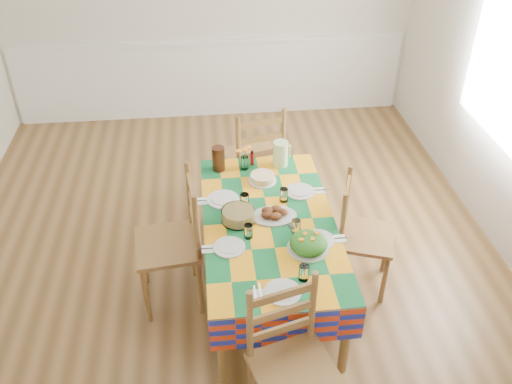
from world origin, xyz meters
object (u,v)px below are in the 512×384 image
(chair_near, at_px, (291,365))
(green_pitcher, at_px, (281,154))
(meat_platter, at_px, (274,214))
(dining_table, at_px, (269,229))
(chair_far, at_px, (255,159))
(chair_left, at_px, (174,243))
(chair_right, at_px, (360,236))
(tea_pitcher, at_px, (218,159))

(chair_near, bearing_deg, green_pitcher, 67.99)
(meat_platter, relative_size, green_pitcher, 1.55)
(dining_table, relative_size, chair_near, 1.71)
(meat_platter, xyz_separation_m, chair_near, (-0.05, -1.11, -0.20))
(chair_near, xyz_separation_m, chair_far, (0.02, 2.13, 0.02))
(dining_table, distance_m, chair_far, 1.07)
(green_pitcher, xyz_separation_m, chair_near, (-0.19, -1.78, -0.28))
(chair_left, xyz_separation_m, chair_right, (1.35, 0.01, -0.06))
(chair_near, relative_size, chair_right, 1.07)
(dining_table, bearing_deg, chair_far, 89.37)
(meat_platter, distance_m, chair_left, 0.73)
(dining_table, xyz_separation_m, chair_left, (-0.67, 0.01, -0.08))
(tea_pitcher, height_order, chair_far, chair_far)
(green_pitcher, relative_size, chair_near, 0.21)
(dining_table, height_order, meat_platter, meat_platter)
(meat_platter, height_order, chair_left, chair_left)
(green_pitcher, xyz_separation_m, chair_right, (0.50, -0.70, -0.31))
(tea_pitcher, xyz_separation_m, chair_left, (-0.36, -0.69, -0.25))
(meat_platter, distance_m, green_pitcher, 0.69)
(meat_platter, distance_m, tea_pitcher, 0.75)
(tea_pitcher, bearing_deg, meat_platter, -61.80)
(chair_near, relative_size, chair_far, 0.96)
(meat_platter, relative_size, chair_far, 0.31)
(meat_platter, height_order, chair_near, chair_near)
(chair_far, bearing_deg, tea_pitcher, 34.29)
(chair_left, bearing_deg, tea_pitcher, 146.75)
(dining_table, height_order, chair_far, chair_far)
(dining_table, height_order, chair_left, chair_left)
(meat_platter, height_order, chair_right, chair_right)
(meat_platter, relative_size, tea_pitcher, 1.61)
(meat_platter, xyz_separation_m, chair_right, (0.64, -0.03, -0.23))
(green_pitcher, relative_size, chair_right, 0.22)
(green_pitcher, height_order, chair_near, chair_near)
(green_pitcher, bearing_deg, chair_left, -140.19)
(meat_platter, bearing_deg, chair_near, -92.56)
(meat_platter, height_order, green_pitcher, green_pitcher)
(meat_platter, bearing_deg, chair_right, -2.44)
(chair_near, distance_m, chair_left, 1.26)
(chair_near, xyz_separation_m, chair_right, (0.69, 1.08, -0.03))
(tea_pitcher, relative_size, chair_right, 0.21)
(tea_pitcher, bearing_deg, chair_left, -117.20)
(chair_right, bearing_deg, chair_left, 109.81)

